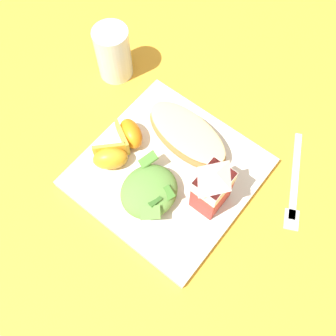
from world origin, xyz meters
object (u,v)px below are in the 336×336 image
at_px(orange_wedge_middle, 110,158).
at_px(white_plate, 168,172).
at_px(metal_fork, 294,187).
at_px(orange_wedge_front, 130,134).
at_px(cheesy_pizza_bread, 187,136).
at_px(green_salad_pile, 149,191).
at_px(milk_carton, 212,187).
at_px(drinking_clear_cup, 113,53).

bearing_deg(orange_wedge_middle, white_plate, 120.04).
distance_m(orange_wedge_middle, metal_fork, 0.32).
xyz_separation_m(white_plate, orange_wedge_front, (-0.01, -0.09, 0.03)).
height_order(cheesy_pizza_bread, green_salad_pile, green_salad_pile).
xyz_separation_m(cheesy_pizza_bread, milk_carton, (0.07, 0.10, 0.04)).
bearing_deg(orange_wedge_front, metal_fork, 111.69).
bearing_deg(white_plate, drinking_clear_cup, -116.93).
bearing_deg(cheesy_pizza_bread, orange_wedge_front, -52.67).
bearing_deg(green_salad_pile, orange_wedge_middle, -93.85).
bearing_deg(metal_fork, white_plate, -58.08).
xyz_separation_m(cheesy_pizza_bread, metal_fork, (-0.05, 0.20, -0.03)).
height_order(cheesy_pizza_bread, milk_carton, milk_carton).
xyz_separation_m(green_salad_pile, drinking_clear_cup, (-0.17, -0.23, 0.02)).
bearing_deg(drinking_clear_cup, metal_fork, 90.44).
relative_size(white_plate, milk_carton, 2.55).
relative_size(white_plate, orange_wedge_front, 4.01).
relative_size(milk_carton, drinking_clear_cup, 1.02).
bearing_deg(drinking_clear_cup, orange_wedge_middle, 40.12).
xyz_separation_m(white_plate, drinking_clear_cup, (-0.11, -0.22, 0.05)).
xyz_separation_m(milk_carton, metal_fork, (-0.12, 0.10, -0.07)).
relative_size(orange_wedge_front, drinking_clear_cup, 0.65).
relative_size(milk_carton, orange_wedge_middle, 1.61).
relative_size(green_salad_pile, milk_carton, 0.98).
relative_size(green_salad_pile, orange_wedge_front, 1.55).
height_order(green_salad_pile, metal_fork, green_salad_pile).
distance_m(green_salad_pile, milk_carton, 0.11).
bearing_deg(metal_fork, green_salad_pile, -46.54).
distance_m(green_salad_pile, metal_fork, 0.25).
bearing_deg(drinking_clear_cup, milk_carton, 69.76).
xyz_separation_m(orange_wedge_front, metal_fork, (-0.11, 0.28, -0.03)).
distance_m(cheesy_pizza_bread, orange_wedge_front, 0.10).
distance_m(orange_wedge_front, metal_fork, 0.30).
xyz_separation_m(milk_carton, orange_wedge_middle, (0.05, -0.17, -0.04)).
relative_size(green_salad_pile, orange_wedge_middle, 1.59).
height_order(milk_carton, orange_wedge_middle, milk_carton).
distance_m(milk_carton, orange_wedge_front, 0.18).
bearing_deg(milk_carton, cheesy_pizza_bread, -124.62).
distance_m(cheesy_pizza_bread, metal_fork, 0.21).
height_order(milk_carton, orange_wedge_front, milk_carton).
relative_size(green_salad_pile, drinking_clear_cup, 1.00).
relative_size(cheesy_pizza_bread, orange_wedge_front, 2.55).
distance_m(green_salad_pile, drinking_clear_cup, 0.29).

